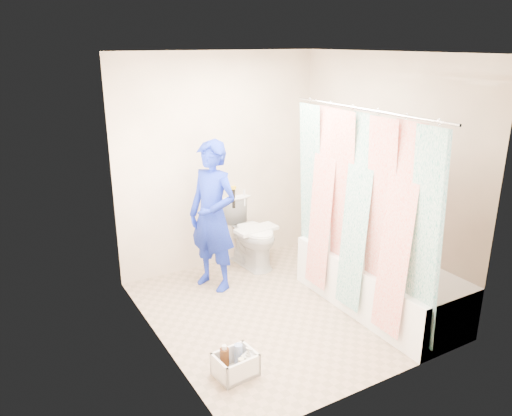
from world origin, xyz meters
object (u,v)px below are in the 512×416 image
bathtub (379,282)px  plumber (213,216)px  cleaning_caddy (237,365)px  toilet (250,232)px

bathtub → plumber: bearing=134.6°
bathtub → plumber: (-1.19, 1.21, 0.52)m
plumber → cleaning_caddy: bearing=-43.7°
plumber → bathtub: bearing=20.0°
bathtub → plumber: size_ratio=1.11×
bathtub → cleaning_caddy: 1.72m
toilet → cleaning_caddy: (-1.11, -1.74, -0.31)m
bathtub → toilet: size_ratio=2.20×
cleaning_caddy → bathtub: bearing=2.7°
toilet → plumber: size_ratio=0.51×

